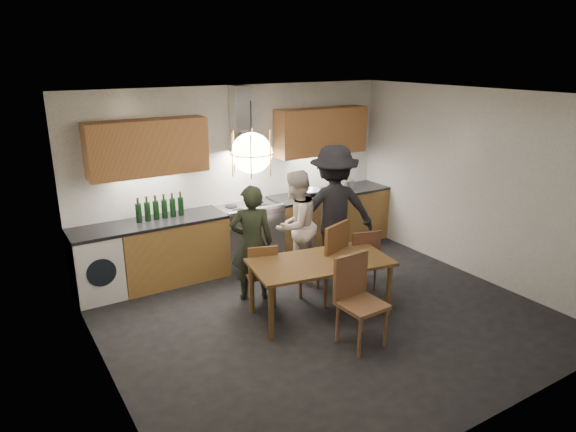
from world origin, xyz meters
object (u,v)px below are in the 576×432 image
stock_pot (347,185)px  person_mid (295,226)px  chair_front (357,294)px  dining_table (320,267)px  wine_bottles (160,207)px  person_left (252,243)px  mixing_bowl (311,192)px  chair_back_left (262,270)px  person_right (333,211)px

stock_pot → person_mid: bearing=-152.4°
person_mid → chair_front: bearing=57.4°
dining_table → wine_bottles: size_ratio=2.67×
wine_bottles → person_left: bearing=-55.3°
person_mid → wine_bottles: size_ratio=2.34×
person_mid → mixing_bowl: person_mid is taller
chair_back_left → person_left: size_ratio=0.54×
chair_back_left → person_mid: person_mid is taller
dining_table → stock_pot: 2.62m
person_left → person_right: person_right is taller
chair_back_left → person_right: (1.36, 0.36, 0.46)m
dining_table → person_mid: size_ratio=1.14×
chair_front → mixing_bowl: chair_front is taller
dining_table → mixing_bowl: size_ratio=5.19×
dining_table → stock_pot: size_ratio=8.56×
person_right → wine_bottles: 2.37m
person_left → person_mid: 0.84m
chair_front → person_mid: (0.35, 1.76, 0.20)m
chair_front → stock_pot: (1.86, 2.55, 0.41)m
person_right → dining_table: bearing=68.0°
dining_table → person_mid: person_mid is taller
person_left → chair_back_left: bearing=114.5°
chair_front → mixing_bowl: size_ratio=2.92×
wine_bottles → dining_table: bearing=-56.8°
dining_table → mixing_bowl: mixing_bowl is taller
person_mid → person_right: bearing=147.3°
dining_table → person_right: size_ratio=0.95×
person_left → wine_bottles: (-0.78, 1.13, 0.31)m
dining_table → person_right: bearing=56.5°
chair_front → stock_pot: 3.18m
chair_back_left → person_right: bearing=-148.1°
dining_table → person_right: person_right is taller
chair_back_left → wine_bottles: (-0.79, 1.36, 0.60)m
stock_pot → person_right: bearing=-136.6°
mixing_bowl → stock_pot: (0.69, -0.04, 0.03)m
dining_table → person_right: 1.32m
chair_front → stock_pot: stock_pot is taller
dining_table → mixing_bowl: 2.22m
chair_front → person_right: size_ratio=0.54×
person_right → mixing_bowl: bearing=-84.5°
mixing_bowl → stock_pot: size_ratio=1.65×
chair_front → wine_bottles: wine_bottles is taller
person_left → stock_pot: size_ratio=7.32×
chair_front → person_left: 1.60m
stock_pot → person_left: bearing=-155.9°
mixing_bowl → person_mid: bearing=-134.7°
person_left → mixing_bowl: bearing=-124.2°
person_left → mixing_bowl: 1.96m
chair_front → stock_pot: size_ratio=4.81×
dining_table → mixing_bowl: (1.14, 1.88, 0.33)m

